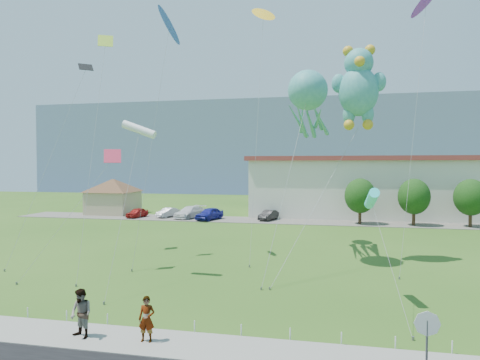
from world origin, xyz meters
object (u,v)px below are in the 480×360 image
at_px(pedestrian_left, 147,319).
at_px(parked_car_black, 269,215).
at_px(warehouse, 479,187).
at_px(parked_car_silver, 168,212).
at_px(parked_car_white, 190,212).
at_px(octopus_kite, 309,102).
at_px(pavilion, 113,193).
at_px(parked_car_blue, 209,214).
at_px(stop_sign, 427,331).
at_px(parked_car_red, 137,213).
at_px(pedestrian_right, 81,314).
at_px(teddy_bear_kite, 359,85).

height_order(pedestrian_left, parked_car_black, pedestrian_left).
height_order(warehouse, parked_car_silver, warehouse).
distance_m(warehouse, parked_car_silver, 41.74).
distance_m(parked_car_white, parked_car_black, 10.48).
relative_size(parked_car_black, octopus_kite, 0.27).
xyz_separation_m(pavilion, parked_car_blue, (15.51, -3.99, -2.19)).
distance_m(pavilion, pedestrian_left, 47.14).
height_order(stop_sign, parked_car_blue, stop_sign).
bearing_deg(pedestrian_left, parked_car_blue, 97.58).
xyz_separation_m(parked_car_silver, parked_car_black, (13.66, -0.34, 0.01)).
xyz_separation_m(warehouse, parked_car_red, (-44.60, -9.61, -3.44)).
relative_size(parked_car_white, parked_car_blue, 1.16).
relative_size(pavilion, pedestrian_right, 4.71).
bearing_deg(pedestrian_left, teddy_bear_kite, 57.30).
xyz_separation_m(pavilion, teddy_bear_kite, (32.49, -23.92, 9.78)).
height_order(pedestrian_right, parked_car_black, pedestrian_right).
distance_m(parked_car_blue, octopus_kite, 26.69).
xyz_separation_m(parked_car_silver, teddy_bear_kite, (23.22, -21.49, 12.13)).
height_order(pavilion, parked_car_white, pavilion).
relative_size(warehouse, pedestrian_left, 34.30).
height_order(pavilion, stop_sign, pavilion).
xyz_separation_m(warehouse, octopus_kite, (-21.07, -30.38, 7.49)).
distance_m(parked_car_white, parked_car_blue, 3.31).
height_order(pedestrian_right, teddy_bear_kite, teddy_bear_kite).
distance_m(pavilion, parked_car_red, 6.90).
bearing_deg(parked_car_black, pavilion, -170.51).
distance_m(parked_car_red, teddy_bear_kite, 35.97).
bearing_deg(pedestrian_right, octopus_kite, 83.67).
distance_m(parked_car_white, teddy_bear_kite, 31.55).
height_order(pavilion, octopus_kite, octopus_kite).
xyz_separation_m(parked_car_silver, octopus_kite, (19.66, -21.95, 10.94)).
xyz_separation_m(pedestrian_left, parked_car_black, (-0.59, 38.02, -0.31)).
xyz_separation_m(warehouse, parked_car_blue, (-34.49, -9.99, -3.29)).
bearing_deg(parked_car_white, pavilion, -174.90).
bearing_deg(parked_car_blue, parked_car_silver, -176.04).
bearing_deg(pavilion, parked_car_black, -6.90).
height_order(parked_car_white, octopus_kite, octopus_kite).
xyz_separation_m(pavilion, warehouse, (50.00, 6.00, 1.10)).
height_order(pedestrian_right, parked_car_blue, pedestrian_right).
distance_m(parked_car_red, parked_car_silver, 4.04).
bearing_deg(pavilion, octopus_kite, -40.12).
height_order(octopus_kite, teddy_bear_kite, teddy_bear_kite).
relative_size(pavilion, teddy_bear_kite, 0.59).
distance_m(pavilion, parked_car_blue, 16.16).
distance_m(warehouse, parked_car_blue, 36.06).
bearing_deg(parked_car_red, pedestrian_left, -53.76).
bearing_deg(parked_car_red, parked_car_blue, 8.07).
xyz_separation_m(warehouse, pedestrian_left, (-26.48, -46.80, -3.14)).
xyz_separation_m(parked_car_blue, parked_car_black, (7.42, 1.21, -0.15)).
distance_m(pedestrian_left, parked_car_red, 41.37).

